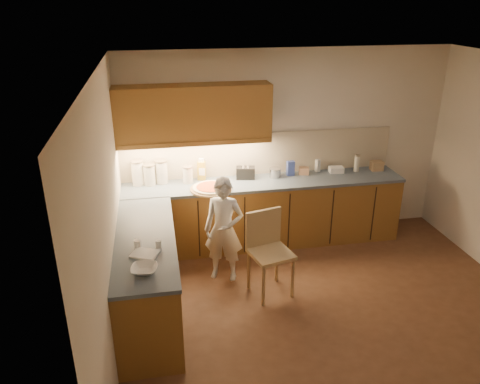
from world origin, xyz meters
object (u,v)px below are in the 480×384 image
at_px(child, 224,230).
at_px(toaster, 246,173).
at_px(wooden_chair, 268,247).
at_px(pizza_on_board, 211,188).
at_px(oil_jug, 202,170).

xyz_separation_m(child, toaster, (0.44, 0.91, 0.35)).
xyz_separation_m(wooden_chair, toaster, (-0.01, 1.26, 0.43)).
bearing_deg(child, wooden_chair, -16.39).
bearing_deg(pizza_on_board, child, -83.61).
relative_size(child, toaster, 4.77).
xyz_separation_m(pizza_on_board, child, (0.07, -0.59, -0.30)).
height_order(wooden_chair, toaster, toaster).
distance_m(pizza_on_board, wooden_chair, 1.14).
height_order(pizza_on_board, oil_jug, oil_jug).
xyz_separation_m(child, wooden_chair, (0.45, -0.35, -0.08)).
bearing_deg(child, oil_jug, 119.82).
bearing_deg(pizza_on_board, wooden_chair, -61.24).
bearing_deg(oil_jug, child, -81.58).
distance_m(wooden_chair, toaster, 1.33).
bearing_deg(wooden_chair, child, 128.24).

